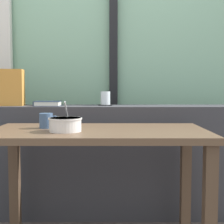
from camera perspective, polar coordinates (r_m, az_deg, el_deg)
name	(u,v)px	position (r m, az deg, el deg)	size (l,w,h in m)	color
outdoor_backdrop	(100,33)	(2.93, -2.16, 13.53)	(4.80, 0.08, 2.80)	#84B293
window_divider_post	(115,44)	(2.85, 0.48, 11.78)	(0.07, 0.05, 2.60)	black
dark_console_ledge	(97,160)	(2.42, -2.62, -8.40)	(2.80, 0.30, 0.80)	#38383D
breakfast_table	(100,150)	(1.83, -2.16, -6.55)	(1.19, 0.62, 0.70)	brown
coaster_square	(107,105)	(2.40, -0.93, 1.22)	(0.10, 0.10, 0.01)	black
juice_glass	(107,99)	(2.40, -0.93, 2.31)	(0.07, 0.07, 0.10)	white
closed_book	(49,103)	(2.38, -10.86, 1.46)	(0.18, 0.15, 0.03)	#1E2D47
throw_pillow	(2,88)	(2.49, -18.52, 4.04)	(0.32, 0.14, 0.26)	#D18938
soup_bowl	(67,124)	(1.75, -7.87, -2.14)	(0.18, 0.18, 0.16)	silver
ceramic_mug	(48,121)	(1.90, -11.07, -1.48)	(0.11, 0.08, 0.08)	#3D567A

